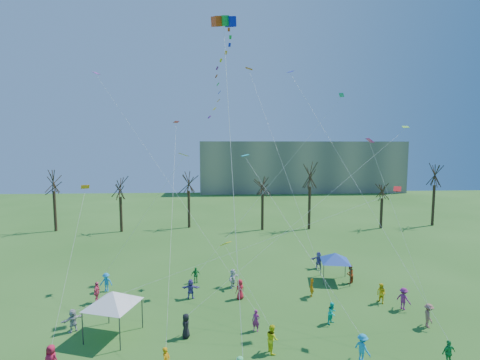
{
  "coord_description": "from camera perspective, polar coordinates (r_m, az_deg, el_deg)",
  "views": [
    {
      "loc": [
        -2.35,
        -18.59,
        13.31
      ],
      "look_at": [
        -0.95,
        5.0,
        11.0
      ],
      "focal_mm": 25.0,
      "sensor_mm": 36.0,
      "label": 1
    }
  ],
  "objects": [
    {
      "name": "festival_crowd",
      "position": [
        29.21,
        3.73,
        -19.62
      ],
      "size": [
        27.29,
        17.52,
        1.85
      ],
      "color": "#BD173A",
      "rests_on": "ground"
    },
    {
      "name": "bare_tree_row",
      "position": [
        54.32,
        3.43,
        -0.97
      ],
      "size": [
        68.38,
        8.01,
        10.94
      ],
      "color": "black",
      "rests_on": "ground"
    },
    {
      "name": "distant_building",
      "position": [
        103.66,
        10.2,
        2.28
      ],
      "size": [
        60.0,
        14.0,
        15.0
      ],
      "primitive_type": "cube",
      "color": "gray",
      "rests_on": "ground"
    },
    {
      "name": "canopy_tent_blue",
      "position": [
        35.38,
        15.94,
        -12.55
      ],
      "size": [
        3.75,
        3.75,
        2.86
      ],
      "color": "#3F3F44",
      "rests_on": "ground"
    },
    {
      "name": "small_kites_aloft",
      "position": [
        29.83,
        1.87,
        6.11
      ],
      "size": [
        31.76,
        17.23,
        32.08
      ],
      "color": "orange",
      "rests_on": "ground"
    },
    {
      "name": "canopy_tent_white",
      "position": [
        26.4,
        -20.88,
        -18.32
      ],
      "size": [
        4.18,
        4.18,
        3.27
      ],
      "color": "#3F3F44",
      "rests_on": "ground"
    },
    {
      "name": "big_box_kite",
      "position": [
        24.35,
        -2.74,
        17.51
      ],
      "size": [
        1.86,
        4.98,
        21.49
      ],
      "color": "red",
      "rests_on": "ground"
    }
  ]
}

